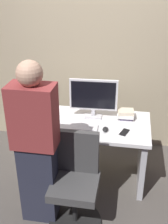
# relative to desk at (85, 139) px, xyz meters

# --- Properties ---
(ground_plane) EXTENTS (9.00, 9.00, 0.00)m
(ground_plane) POSITION_rel_desk_xyz_m (0.00, 0.00, -0.51)
(ground_plane) COLOR #4C4742
(wall_back) EXTENTS (6.40, 0.10, 3.00)m
(wall_back) POSITION_rel_desk_xyz_m (0.00, 0.89, 0.99)
(wall_back) COLOR tan
(wall_back) RESTS_ON ground
(desk) EXTENTS (1.45, 0.75, 0.74)m
(desk) POSITION_rel_desk_xyz_m (0.00, 0.00, 0.00)
(desk) COLOR white
(desk) RESTS_ON ground
(office_chair) EXTENTS (0.52, 0.52, 0.94)m
(office_chair) POSITION_rel_desk_xyz_m (0.03, -0.69, -0.08)
(office_chair) COLOR black
(office_chair) RESTS_ON ground
(person_at_desk) EXTENTS (0.40, 0.24, 1.64)m
(person_at_desk) POSITION_rel_desk_xyz_m (-0.33, -0.71, 0.33)
(person_at_desk) COLOR #262838
(person_at_desk) RESTS_ON ground
(monitor) EXTENTS (0.54, 0.15, 0.46)m
(monitor) POSITION_rel_desk_xyz_m (0.07, 0.14, 0.49)
(monitor) COLOR silver
(monitor) RESTS_ON desk
(keyboard) EXTENTS (0.44, 0.15, 0.02)m
(keyboard) POSITION_rel_desk_xyz_m (-0.05, -0.15, 0.24)
(keyboard) COLOR white
(keyboard) RESTS_ON desk
(mouse) EXTENTS (0.06, 0.10, 0.03)m
(mouse) POSITION_rel_desk_xyz_m (0.25, -0.15, 0.25)
(mouse) COLOR black
(mouse) RESTS_ON desk
(cup_near_keyboard) EXTENTS (0.07, 0.07, 0.09)m
(cup_near_keyboard) POSITION_rel_desk_xyz_m (-0.45, -0.12, 0.27)
(cup_near_keyboard) COLOR #3372B2
(cup_near_keyboard) RESTS_ON desk
(cup_by_monitor) EXTENTS (0.07, 0.07, 0.09)m
(cup_by_monitor) POSITION_rel_desk_xyz_m (-0.54, 0.09, 0.27)
(cup_by_monitor) COLOR silver
(cup_by_monitor) RESTS_ON desk
(book_stack) EXTENTS (0.19, 0.17, 0.10)m
(book_stack) POSITION_rel_desk_xyz_m (0.45, 0.17, 0.28)
(book_stack) COLOR #594C72
(book_stack) RESTS_ON desk
(cell_phone) EXTENTS (0.11, 0.16, 0.01)m
(cell_phone) POSITION_rel_desk_xyz_m (0.45, -0.16, 0.23)
(cell_phone) COLOR black
(cell_phone) RESTS_ON desk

